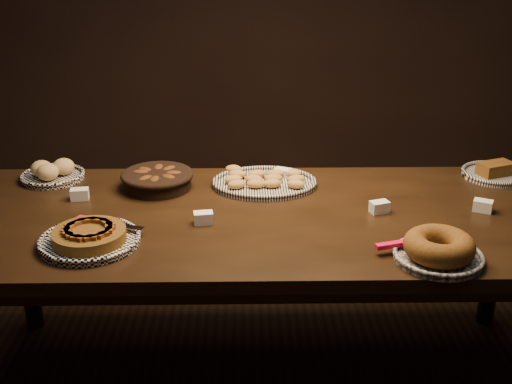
{
  "coord_description": "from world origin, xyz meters",
  "views": [
    {
      "loc": [
        -0.07,
        -2.22,
        1.77
      ],
      "look_at": [
        -0.03,
        0.05,
        0.82
      ],
      "focal_mm": 45.0,
      "sensor_mm": 36.0,
      "label": 1
    }
  ],
  "objects_px": {
    "madeleine_platter": "(264,181)",
    "bundt_cake_plate": "(438,250)",
    "buffet_table": "(264,231)",
    "apple_tart_plate": "(90,238)"
  },
  "relations": [
    {
      "from": "madeleine_platter",
      "to": "bundt_cake_plate",
      "type": "distance_m",
      "value": 0.86
    },
    {
      "from": "madeleine_platter",
      "to": "bundt_cake_plate",
      "type": "height_order",
      "value": "bundt_cake_plate"
    },
    {
      "from": "apple_tart_plate",
      "to": "madeleine_platter",
      "type": "distance_m",
      "value": 0.81
    },
    {
      "from": "apple_tart_plate",
      "to": "bundt_cake_plate",
      "type": "relative_size",
      "value": 1.02
    },
    {
      "from": "buffet_table",
      "to": "apple_tart_plate",
      "type": "height_order",
      "value": "apple_tart_plate"
    },
    {
      "from": "apple_tart_plate",
      "to": "madeleine_platter",
      "type": "height_order",
      "value": "apple_tart_plate"
    },
    {
      "from": "buffet_table",
      "to": "madeleine_platter",
      "type": "relative_size",
      "value": 5.51
    },
    {
      "from": "buffet_table",
      "to": "bundt_cake_plate",
      "type": "relative_size",
      "value": 6.89
    },
    {
      "from": "buffet_table",
      "to": "madeleine_platter",
      "type": "height_order",
      "value": "madeleine_platter"
    },
    {
      "from": "buffet_table",
      "to": "bundt_cake_plate",
      "type": "height_order",
      "value": "bundt_cake_plate"
    }
  ]
}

